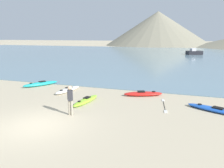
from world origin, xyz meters
The scene contains 11 objects.
ground_plane centered at (0.00, 0.00, 0.00)m, with size 400.00×400.00×0.00m, color tan.
bay_water centered at (0.00, 43.36, 0.03)m, with size 160.00×70.00×0.06m, color slate.
far_hill_left centered at (-7.86, 101.16, 7.96)m, with size 49.99×49.99×15.92m, color gray.
kayak_on_sand_0 centered at (3.89, 7.14, 0.16)m, with size 2.91×1.77×0.36m.
kayak_on_sand_1 centered at (-2.04, 6.47, 0.14)m, with size 1.05×2.93×0.32m.
kayak_on_sand_2 centered at (0.64, 4.23, 0.15)m, with size 0.91×2.86×0.34m.
kayak_on_sand_3 centered at (8.52, 5.09, 0.13)m, with size 3.26×1.98×0.30m.
kayak_on_sand_4 centered at (-5.35, 7.47, 0.18)m, with size 2.18×3.05×0.40m.
person_near_foreground centered at (0.87, 1.84, 0.96)m, with size 0.34×0.26×1.68m.
moored_boat_0 centered at (8.13, 46.98, 0.57)m, with size 3.93×3.26×1.46m.
loose_paddle centered at (5.62, 5.27, 0.01)m, with size 0.65×2.77×0.03m.
Camera 1 is at (6.81, -8.29, 4.31)m, focal length 35.00 mm.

